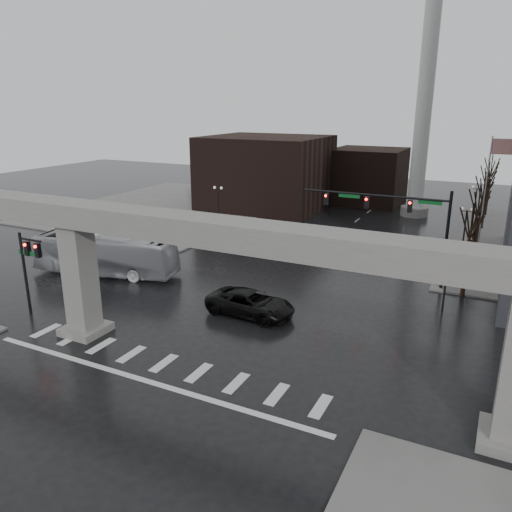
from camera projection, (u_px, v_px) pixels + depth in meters
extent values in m
plane|color=black|center=(174.00, 356.00, 29.77)|extent=(160.00, 160.00, 0.00)
cube|color=slate|center=(172.00, 207.00, 71.62)|extent=(28.00, 36.00, 0.15)
cube|color=gray|center=(167.00, 225.00, 27.41)|extent=(48.00, 2.20, 1.40)
cube|color=gray|center=(81.00, 280.00, 31.69)|extent=(1.60, 1.60, 7.30)
cube|color=gray|center=(86.00, 329.00, 32.69)|extent=(2.60, 2.60, 0.50)
cube|color=gray|center=(509.00, 439.00, 21.99)|extent=(2.60, 2.60, 0.50)
cube|color=black|center=(266.00, 173.00, 70.16)|extent=(16.00, 14.00, 10.00)
cube|color=black|center=(368.00, 176.00, 73.87)|extent=(10.00, 10.00, 8.00)
cylinder|color=silver|center=(425.00, 98.00, 62.07)|extent=(2.00, 2.00, 30.00)
cylinder|color=gray|center=(414.00, 211.00, 66.32)|extent=(3.60, 3.60, 1.20)
cylinder|color=black|center=(446.00, 242.00, 39.17)|extent=(0.24, 0.24, 8.00)
cylinder|color=black|center=(373.00, 195.00, 40.79)|extent=(12.00, 0.18, 0.18)
cube|color=black|center=(410.00, 206.00, 39.70)|extent=(0.35, 0.30, 1.00)
cube|color=black|center=(367.00, 202.00, 41.20)|extent=(0.35, 0.30, 1.00)
cube|color=black|center=(326.00, 199.00, 42.70)|extent=(0.35, 0.30, 1.00)
sphere|color=#FF0C05|center=(410.00, 203.00, 39.46)|extent=(0.20, 0.20, 0.20)
cube|color=#0B511F|center=(430.00, 202.00, 38.93)|extent=(1.80, 0.05, 0.35)
cube|color=#0B511F|center=(349.00, 196.00, 41.71)|extent=(1.80, 0.05, 0.35)
cylinder|color=black|center=(25.00, 274.00, 34.79)|extent=(0.20, 0.20, 6.00)
cylinder|color=black|center=(30.00, 240.00, 33.59)|extent=(2.00, 0.14, 0.14)
cube|color=black|center=(27.00, 248.00, 33.95)|extent=(0.35, 0.30, 1.00)
cube|color=black|center=(38.00, 250.00, 33.53)|extent=(0.35, 0.30, 1.00)
cube|color=#0B511F|center=(27.00, 253.00, 34.10)|extent=(1.60, 0.05, 0.30)
cylinder|color=silver|center=(482.00, 212.00, 40.37)|extent=(0.12, 0.12, 12.00)
cube|color=#A81E11|center=(506.00, 147.00, 38.41)|extent=(2.00, 0.03, 1.20)
cylinder|color=black|center=(446.00, 281.00, 35.24)|extent=(0.14, 0.14, 4.80)
cube|color=black|center=(450.00, 249.00, 34.55)|extent=(0.90, 0.06, 0.06)
sphere|color=silver|center=(443.00, 245.00, 34.68)|extent=(0.32, 0.32, 0.32)
sphere|color=silver|center=(457.00, 247.00, 34.30)|extent=(0.32, 0.32, 0.32)
cylinder|color=black|center=(464.00, 236.00, 47.20)|extent=(0.14, 0.14, 4.80)
cube|color=black|center=(467.00, 211.00, 46.51)|extent=(0.90, 0.06, 0.06)
sphere|color=silver|center=(462.00, 209.00, 46.64)|extent=(0.32, 0.32, 0.32)
sphere|color=silver|center=(472.00, 210.00, 46.26)|extent=(0.32, 0.32, 0.32)
cylinder|color=black|center=(475.00, 209.00, 59.16)|extent=(0.14, 0.14, 4.80)
cube|color=black|center=(477.00, 189.00, 58.47)|extent=(0.90, 0.06, 0.06)
sphere|color=silver|center=(473.00, 187.00, 58.60)|extent=(0.32, 0.32, 0.32)
sphere|color=silver|center=(482.00, 187.00, 58.22)|extent=(0.32, 0.32, 0.32)
cylinder|color=black|center=(142.00, 237.00, 46.80)|extent=(0.14, 0.14, 4.80)
cube|color=black|center=(140.00, 212.00, 46.10)|extent=(0.90, 0.06, 0.06)
sphere|color=silver|center=(136.00, 210.00, 46.23)|extent=(0.32, 0.32, 0.32)
sphere|color=silver|center=(144.00, 210.00, 45.85)|extent=(0.32, 0.32, 0.32)
cylinder|color=black|center=(218.00, 209.00, 58.76)|extent=(0.14, 0.14, 4.80)
cube|color=black|center=(218.00, 189.00, 58.06)|extent=(0.90, 0.06, 0.06)
sphere|color=silver|center=(215.00, 187.00, 58.19)|extent=(0.32, 0.32, 0.32)
sphere|color=silver|center=(221.00, 188.00, 57.81)|extent=(0.32, 0.32, 0.32)
cylinder|color=black|center=(269.00, 191.00, 70.71)|extent=(0.14, 0.14, 4.80)
cube|color=black|center=(269.00, 175.00, 70.02)|extent=(0.90, 0.06, 0.06)
sphere|color=silver|center=(266.00, 173.00, 70.15)|extent=(0.32, 0.32, 0.32)
sphere|color=silver|center=(272.00, 173.00, 69.77)|extent=(0.32, 0.32, 0.32)
cylinder|color=black|center=(466.00, 268.00, 38.27)|extent=(0.34, 0.34, 4.55)
cylinder|color=black|center=(472.00, 221.00, 37.17)|extent=(0.12, 1.52, 2.98)
cylinder|color=black|center=(479.00, 224.00, 37.24)|extent=(0.83, 1.14, 2.51)
cylinder|color=black|center=(474.00, 243.00, 45.09)|extent=(0.34, 0.34, 4.66)
cylinder|color=black|center=(479.00, 201.00, 43.96)|extent=(0.12, 1.55, 3.05)
cylinder|color=black|center=(485.00, 204.00, 44.03)|extent=(0.85, 1.16, 2.57)
cylinder|color=black|center=(479.00, 224.00, 51.91)|extent=(0.34, 0.34, 4.76)
cylinder|color=black|center=(484.00, 186.00, 50.75)|extent=(0.12, 1.59, 3.11)
cylinder|color=black|center=(490.00, 189.00, 50.82)|extent=(0.86, 1.18, 2.62)
cylinder|color=black|center=(484.00, 209.00, 58.73)|extent=(0.34, 0.34, 4.87)
cylinder|color=black|center=(488.00, 175.00, 57.55)|extent=(0.12, 1.62, 3.18)
cylinder|color=black|center=(493.00, 177.00, 57.62)|extent=(0.88, 1.20, 2.68)
cylinder|color=black|center=(487.00, 198.00, 65.54)|extent=(0.34, 0.34, 4.97)
cylinder|color=black|center=(492.00, 166.00, 64.34)|extent=(0.12, 1.65, 3.25)
cylinder|color=black|center=(496.00, 168.00, 64.41)|extent=(0.89, 1.23, 2.74)
imported|color=black|center=(251.00, 303.00, 35.21)|extent=(6.51, 3.23, 1.77)
imported|color=silver|center=(105.00, 254.00, 43.47)|extent=(13.28, 5.48, 3.61)
imported|color=black|center=(250.00, 240.00, 51.84)|extent=(2.46, 4.97, 1.63)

